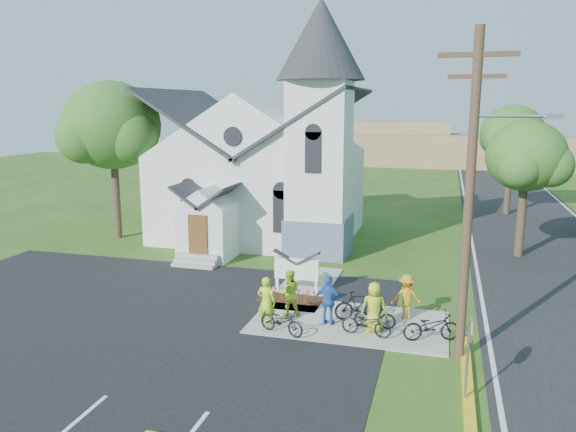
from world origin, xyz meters
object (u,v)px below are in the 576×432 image
(stop_sign, at_px, (470,341))
(cyclist_2, at_px, (329,300))
(bike_1, at_px, (359,305))
(bike_4, at_px, (431,326))
(bike_3, at_px, (375,316))
(cyclist_1, at_px, (289,293))
(utility_pole, at_px, (472,188))
(bike_0, at_px, (282,321))
(cyclist_4, at_px, (374,307))
(church_sign, at_px, (297,269))
(cyclist_3, at_px, (407,297))
(bike_2, at_px, (366,323))
(cyclist_0, at_px, (266,302))

(stop_sign, height_order, cyclist_2, stop_sign)
(bike_1, distance_m, bike_4, 2.88)
(bike_4, bearing_deg, bike_3, 54.81)
(cyclist_1, height_order, bike_4, cyclist_1)
(utility_pole, relative_size, cyclist_1, 5.72)
(bike_0, distance_m, cyclist_4, 3.23)
(bike_0, bearing_deg, cyclist_2, -28.84)
(church_sign, xyz_separation_m, cyclist_3, (4.66, -1.82, -0.14))
(bike_0, relative_size, bike_2, 1.01)
(bike_0, xyz_separation_m, cyclist_4, (3.02, 1.04, 0.43))
(cyclist_0, relative_size, cyclist_3, 1.11)
(bike_0, relative_size, bike_4, 0.92)
(cyclist_0, bearing_deg, cyclist_1, -105.35)
(church_sign, distance_m, cyclist_2, 3.73)
(stop_sign, bearing_deg, cyclist_4, 126.34)
(utility_pole, relative_size, cyclist_2, 5.58)
(utility_pole, height_order, cyclist_2, utility_pole)
(utility_pole, height_order, bike_4, utility_pole)
(bike_0, xyz_separation_m, cyclist_3, (4.03, 2.58, 0.38))
(cyclist_0, distance_m, bike_4, 5.69)
(church_sign, distance_m, cyclist_0, 3.99)
(utility_pole, xyz_separation_m, cyclist_2, (-4.54, 1.57, -4.46))
(church_sign, distance_m, stop_sign, 9.97)
(bike_4, bearing_deg, bike_0, 80.23)
(bike_1, bearing_deg, cyclist_1, 72.00)
(cyclist_1, bearing_deg, church_sign, -100.88)
(cyclist_4, bearing_deg, church_sign, -49.13)
(cyclist_0, relative_size, bike_0, 1.06)
(bike_0, height_order, cyclist_1, cyclist_1)
(stop_sign, distance_m, bike_2, 4.98)
(utility_pole, xyz_separation_m, bike_2, (-3.10, 0.92, -4.90))
(church_sign, distance_m, bike_0, 4.48)
(stop_sign, bearing_deg, bike_3, 124.17)
(bike_3, bearing_deg, stop_sign, -145.76)
(cyclist_2, bearing_deg, church_sign, -53.92)
(stop_sign, distance_m, bike_3, 5.45)
(bike_1, xyz_separation_m, bike_3, (0.67, -0.64, -0.10))
(utility_pole, relative_size, bike_0, 5.72)
(cyclist_0, distance_m, cyclist_2, 2.24)
(cyclist_0, xyz_separation_m, bike_2, (3.51, 0.21, -0.48))
(utility_pole, distance_m, cyclist_0, 7.98)
(bike_1, relative_size, cyclist_2, 1.01)
(bike_0, bearing_deg, bike_4, -62.00)
(cyclist_0, relative_size, bike_1, 1.03)
(church_sign, relative_size, cyclist_0, 1.18)
(cyclist_2, bearing_deg, stop_sign, 140.47)
(cyclist_0, relative_size, cyclist_4, 1.04)
(utility_pole, xyz_separation_m, bike_4, (-0.95, 1.12, -4.85))
(utility_pole, bearing_deg, church_sign, 144.40)
(bike_0, relative_size, bike_3, 1.18)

